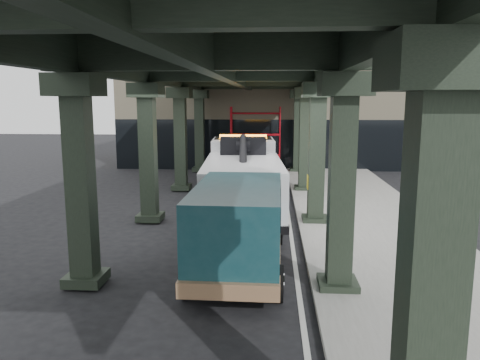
% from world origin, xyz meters
% --- Properties ---
extents(ground, '(90.00, 90.00, 0.00)m').
position_xyz_m(ground, '(0.00, 0.00, 0.00)').
color(ground, black).
rests_on(ground, ground).
extents(sidewalk, '(5.00, 40.00, 0.15)m').
position_xyz_m(sidewalk, '(4.50, 2.00, 0.07)').
color(sidewalk, gray).
rests_on(sidewalk, ground).
extents(lane_stripe, '(0.12, 38.00, 0.01)m').
position_xyz_m(lane_stripe, '(1.70, 2.00, 0.01)').
color(lane_stripe, silver).
rests_on(lane_stripe, ground).
extents(viaduct, '(7.40, 32.00, 6.40)m').
position_xyz_m(viaduct, '(-0.40, 2.00, 5.46)').
color(viaduct, black).
rests_on(viaduct, ground).
extents(building, '(22.00, 10.00, 8.00)m').
position_xyz_m(building, '(2.00, 20.00, 4.00)').
color(building, '#C6B793').
rests_on(building, ground).
extents(scaffolding, '(3.08, 0.88, 4.00)m').
position_xyz_m(scaffolding, '(0.00, 14.64, 2.11)').
color(scaffolding, '#B70E18').
rests_on(scaffolding, ground).
extents(tow_truck, '(3.26, 9.61, 3.10)m').
position_xyz_m(tow_truck, '(-0.08, 3.57, 1.51)').
color(tow_truck, black).
rests_on(tow_truck, ground).
extents(towed_van, '(2.39, 5.77, 2.32)m').
position_xyz_m(towed_van, '(0.21, -2.77, 1.25)').
color(towed_van, '#113840').
rests_on(towed_van, ground).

